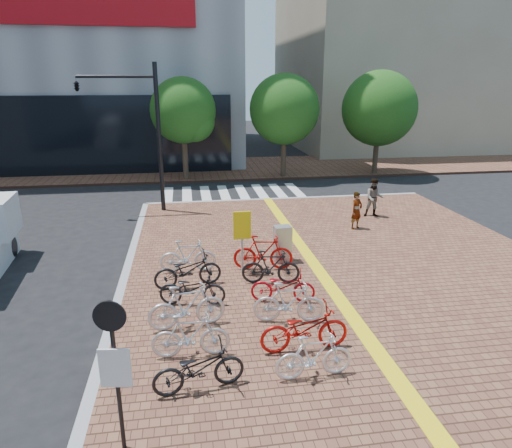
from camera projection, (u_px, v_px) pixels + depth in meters
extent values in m
plane|color=black|center=(273.00, 325.00, 11.47)|extent=(120.00, 120.00, 0.00)
cube|color=gray|center=(286.00, 199.00, 23.19)|extent=(14.00, 0.25, 0.15)
cube|color=brown|center=(215.00, 169.00, 31.23)|extent=(70.00, 8.00, 0.15)
cube|color=gray|center=(402.00, 44.00, 41.54)|extent=(20.00, 18.00, 18.00)
cube|color=silver|center=(168.00, 196.00, 24.22)|extent=(0.50, 4.00, 0.01)
cube|color=silver|center=(187.00, 195.00, 24.36)|extent=(0.50, 4.00, 0.01)
cube|color=silver|center=(206.00, 194.00, 24.51)|extent=(0.50, 4.00, 0.01)
cube|color=silver|center=(224.00, 194.00, 24.66)|extent=(0.50, 4.00, 0.01)
cube|color=silver|center=(243.00, 193.00, 24.80)|extent=(0.50, 4.00, 0.01)
cube|color=silver|center=(261.00, 192.00, 24.95)|extent=(0.50, 4.00, 0.01)
cube|color=silver|center=(279.00, 192.00, 25.10)|extent=(0.50, 4.00, 0.01)
cube|color=silver|center=(296.00, 191.00, 25.24)|extent=(0.50, 4.00, 0.01)
cylinder|color=#38281E|center=(185.00, 158.00, 27.22)|extent=(0.32, 0.32, 2.60)
sphere|color=#194714|center=(183.00, 110.00, 26.40)|extent=(3.80, 3.80, 3.80)
sphere|color=#194714|center=(194.00, 121.00, 26.38)|extent=(2.40, 2.40, 2.40)
cylinder|color=#38281E|center=(283.00, 155.00, 28.10)|extent=(0.32, 0.32, 2.60)
sphere|color=#194714|center=(284.00, 109.00, 27.28)|extent=(4.20, 4.20, 4.20)
sphere|color=#194714|center=(295.00, 120.00, 27.26)|extent=(2.40, 2.40, 2.40)
cylinder|color=#38281E|center=(376.00, 153.00, 28.99)|extent=(0.32, 0.32, 2.60)
sphere|color=#194714|center=(379.00, 108.00, 28.16)|extent=(4.60, 4.60, 4.60)
sphere|color=#194714|center=(390.00, 119.00, 28.14)|extent=(2.40, 2.40, 2.40)
imported|color=black|center=(199.00, 368.00, 8.70)|extent=(1.87, 0.93, 0.94)
imported|color=silver|center=(190.00, 336.00, 9.74)|extent=(1.70, 0.52, 1.01)
imported|color=silver|center=(187.00, 306.00, 10.89)|extent=(1.93, 0.81, 1.12)
imported|color=black|center=(192.00, 288.00, 12.05)|extent=(1.84, 0.91, 0.92)
imported|color=black|center=(188.00, 270.00, 13.08)|extent=(2.05, 1.04, 1.03)
imported|color=silver|center=(188.00, 256.00, 14.10)|extent=(1.74, 0.52, 1.04)
imported|color=white|center=(314.00, 356.00, 9.06)|extent=(1.62, 0.54, 0.96)
imported|color=#AC110C|center=(304.00, 329.00, 9.99)|extent=(2.02, 0.78, 1.04)
imported|color=silver|center=(289.00, 302.00, 11.15)|extent=(1.81, 0.78, 1.06)
imported|color=#AD0C17|center=(283.00, 286.00, 12.20)|extent=(1.81, 0.94, 0.91)
imported|color=black|center=(271.00, 267.00, 13.31)|extent=(1.76, 0.74, 1.03)
imported|color=#B4100C|center=(263.00, 252.00, 14.30)|extent=(1.94, 0.83, 1.13)
imported|color=gray|center=(357.00, 211.00, 18.21)|extent=(0.65, 0.56, 1.49)
imported|color=#474D5A|center=(374.00, 198.00, 19.81)|extent=(0.94, 0.81, 1.68)
cube|color=#A7A7AB|center=(282.00, 244.00, 14.95)|extent=(0.58, 0.44, 1.20)
cylinder|color=#B7B7BC|center=(242.00, 243.00, 13.92)|extent=(0.08, 0.08, 1.93)
cube|color=yellow|center=(242.00, 225.00, 13.69)|extent=(0.54, 0.07, 0.86)
cylinder|color=black|center=(117.00, 378.00, 7.04)|extent=(0.08, 0.08, 2.65)
cylinder|color=black|center=(110.00, 316.00, 6.66)|extent=(0.49, 0.10, 0.49)
cube|color=silver|center=(115.00, 368.00, 6.92)|extent=(0.49, 0.10, 0.66)
cylinder|color=black|center=(159.00, 139.00, 20.09)|extent=(0.19, 0.19, 6.46)
cylinder|color=black|center=(116.00, 76.00, 19.05)|extent=(3.23, 0.13, 0.13)
imported|color=black|center=(76.00, 85.00, 18.91)|extent=(0.28, 1.34, 0.54)
cylinder|color=black|center=(11.00, 247.00, 15.81)|extent=(0.28, 0.71, 0.69)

